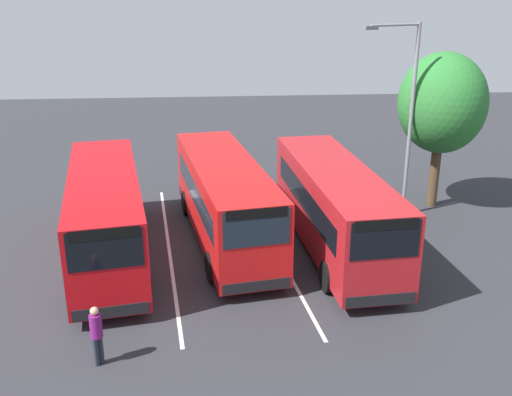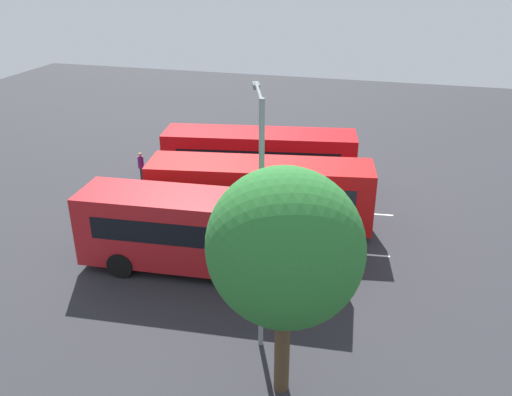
{
  "view_description": "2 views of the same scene",
  "coord_description": "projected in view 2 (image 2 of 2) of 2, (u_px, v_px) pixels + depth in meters",
  "views": [
    {
      "loc": [
        20.48,
        -0.37,
        9.4
      ],
      "look_at": [
        -0.42,
        1.37,
        1.83
      ],
      "focal_mm": 40.8,
      "sensor_mm": 36.0,
      "label": 1
    },
    {
      "loc": [
        -6.27,
        21.39,
        11.62
      ],
      "look_at": [
        -0.44,
        0.05,
        1.44
      ],
      "focal_mm": 37.17,
      "sensor_mm": 36.0,
      "label": 2
    }
  ],
  "objects": [
    {
      "name": "lane_stripe_outer_left",
      "position": [
        258.0,
        206.0,
        26.87
      ],
      "size": [
        13.33,
        1.62,
        0.01
      ],
      "primitive_type": "cube",
      "rotation": [
        0.0,
        0.0,
        0.11
      ],
      "color": "silver",
      "rests_on": "ground"
    },
    {
      "name": "ground_plane",
      "position": [
        247.0,
        224.0,
        25.1
      ],
      "size": [
        66.88,
        66.88,
        0.0
      ],
      "primitive_type": "plane",
      "color": "#2B2B30"
    },
    {
      "name": "depot_tree",
      "position": [
        285.0,
        249.0,
        13.66
      ],
      "size": [
        4.17,
        3.75,
        6.92
      ],
      "color": "#4C3823",
      "rests_on": "ground"
    },
    {
      "name": "pedestrian",
      "position": [
        141.0,
        165.0,
        29.4
      ],
      "size": [
        0.45,
        0.45,
        1.72
      ],
      "rotation": [
        0.0,
        0.0,
        3.98
      ],
      "color": "#232833",
      "rests_on": "ground"
    },
    {
      "name": "bus_center_right",
      "position": [
        205.0,
        231.0,
        20.75
      ],
      "size": [
        10.22,
        3.17,
        3.22
      ],
      "rotation": [
        0.0,
        0.0,
        0.08
      ],
      "color": "#AD191E",
      "rests_on": "ground"
    },
    {
      "name": "street_lamp",
      "position": [
        261.0,
        212.0,
        15.64
      ],
      "size": [
        1.02,
        2.54,
        8.18
      ],
      "rotation": [
        0.0,
        0.0,
        -1.24
      ],
      "color": "gray",
      "rests_on": "ground"
    },
    {
      "name": "lane_stripe_inner_left",
      "position": [
        235.0,
        244.0,
        23.33
      ],
      "size": [
        13.33,
        1.62,
        0.01
      ],
      "primitive_type": "cube",
      "rotation": [
        0.0,
        0.0,
        0.11
      ],
      "color": "silver",
      "rests_on": "ground"
    },
    {
      "name": "bus_center_left",
      "position": [
        259.0,
        193.0,
        24.04
      ],
      "size": [
        10.31,
        3.99,
        3.22
      ],
      "rotation": [
        0.0,
        0.0,
        0.16
      ],
      "color": "red",
      "rests_on": "ground"
    },
    {
      "name": "bus_far_left",
      "position": [
        259.0,
        158.0,
        28.14
      ],
      "size": [
        10.31,
        4.02,
        3.22
      ],
      "rotation": [
        0.0,
        0.0,
        0.17
      ],
      "color": "#B70C11",
      "rests_on": "ground"
    }
  ]
}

